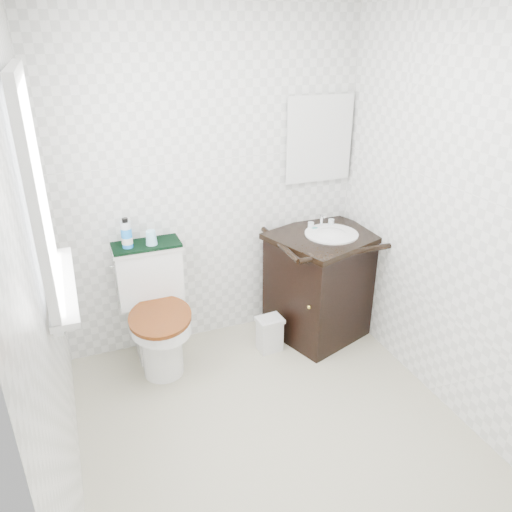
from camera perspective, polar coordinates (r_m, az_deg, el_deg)
floor at (r=3.14m, az=2.43°, el=-19.61°), size 2.40×2.40×0.00m
wall_back at (r=3.51m, az=-5.14°, el=8.27°), size 2.40×0.00×2.40m
wall_front at (r=1.60m, az=21.40°, el=-15.75°), size 2.40×0.00×2.40m
wall_left at (r=2.28m, az=-23.31°, el=-3.36°), size 0.00×2.40×2.40m
wall_right at (r=3.05m, az=22.23°, el=3.84°), size 0.00×2.40×2.40m
window at (r=2.38m, az=-24.00°, el=6.91°), size 0.02×0.70×0.90m
mirror at (r=3.73m, az=7.21°, el=13.12°), size 0.50×0.02×0.60m
toilet at (r=3.54m, az=-11.37°, el=-6.73°), size 0.49×0.67×0.85m
vanity at (r=3.83m, az=7.67°, el=-2.83°), size 0.90×0.84×0.92m
trash_bin at (r=3.71m, az=1.57°, el=-8.85°), size 0.19×0.16×0.27m
towel at (r=3.43m, az=-12.44°, el=1.27°), size 0.45×0.22×0.02m
mouthwash_bottle at (r=3.36m, az=-14.58°, el=2.43°), size 0.07×0.07×0.20m
cup at (r=3.39m, az=-11.89°, el=2.07°), size 0.08×0.08×0.10m
soap_bar at (r=3.73m, az=6.72°, el=3.17°), size 0.07×0.04×0.02m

